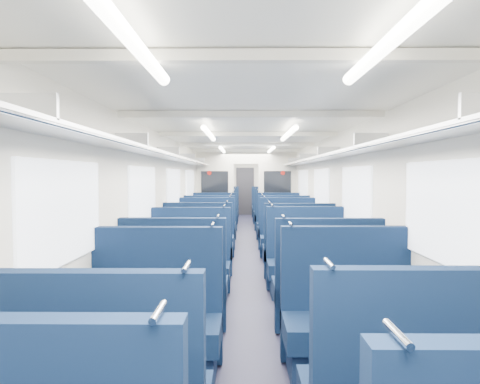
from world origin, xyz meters
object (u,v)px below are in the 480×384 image
seat_23 (270,214)px  seat_27 (266,208)px  seat_22 (221,214)px  seat_18 (214,226)px  seat_24 (223,211)px  seat_25 (268,211)px  bulkhead (246,191)px  seat_15 (289,240)px  seat_12 (199,251)px  seat_19 (279,226)px  seat_13 (298,253)px  seat_14 (206,240)px  seat_26 (224,208)px  seat_11 (307,267)px  seat_9 (325,293)px  seat_21 (273,218)px  seat_20 (219,218)px  seat_17 (283,232)px  seat_16 (210,232)px  seat_7 (349,326)px  seat_10 (189,269)px  seat_6 (155,328)px  seat_8 (175,292)px

seat_23 → seat_27: bearing=90.0°
seat_22 → seat_18: bearing=-90.0°
seat_24 → seat_25: same height
bulkhead → seat_15: (0.83, -3.31, -0.84)m
seat_12 → seat_19: 3.78m
seat_13 → seat_14: 2.14m
seat_25 → seat_27: size_ratio=1.00×
seat_12 → seat_26: size_ratio=1.00×
seat_11 → seat_22: (-1.66, 7.84, 0.00)m
seat_24 → seat_26: (0.00, 1.20, 0.00)m
seat_9 → seat_22: bearing=100.3°
seat_13 → seat_21: same height
seat_22 → seat_20: bearing=-90.0°
seat_27 → seat_17: bearing=-90.0°
seat_16 → seat_23: 4.68m
seat_18 → seat_22: 3.30m
seat_11 → seat_23: same height
seat_16 → seat_21: 3.51m
seat_7 → seat_16: (-1.66, 5.68, 0.00)m
seat_25 → seat_26: bearing=142.8°
bulkhead → seat_22: bearing=110.4°
seat_17 → seat_22: size_ratio=1.00×
seat_7 → seat_14: bearing=110.0°
seat_11 → seat_12: bearing=145.8°
seat_10 → seat_23: size_ratio=1.00×
seat_6 → seat_10: same height
seat_21 → seat_24: 2.90m
seat_6 → seat_21: size_ratio=1.00×
seat_11 → seat_14: 2.85m
seat_12 → seat_23: (1.66, 6.68, 0.00)m
seat_15 → seat_16: 2.01m
seat_6 → seat_25: bearing=81.5°
seat_16 → seat_14: bearing=-90.0°
bulkhead → seat_26: size_ratio=2.21×
seat_10 → seat_26: (0.00, 10.27, 0.00)m
seat_12 → seat_18: bearing=90.0°
seat_6 → seat_14: same height
seat_13 → seat_24: size_ratio=1.00×
seat_26 → seat_14: bearing=-90.0°
seat_6 → seat_7: same height
seat_8 → seat_15: (1.66, 3.54, 0.00)m
bulkhead → seat_22: 2.52m
seat_14 → seat_26: size_ratio=1.00×
seat_9 → seat_26: size_ratio=1.00×
seat_16 → seat_24: bearing=90.0°
bulkhead → seat_10: bearing=-98.2°
seat_24 → seat_10: bearing=-90.0°
seat_6 → seat_27: 12.47m
seat_14 → seat_9: bearing=-65.1°
seat_27 → seat_23: bearing=-90.0°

